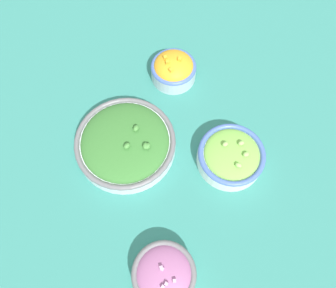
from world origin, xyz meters
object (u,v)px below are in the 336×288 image
object	(u,v)px
bowl_broccoli	(125,143)
bowl_lettuce	(231,156)
bowl_squash	(173,69)
bowl_red_onion	(164,274)

from	to	relation	value
bowl_broccoli	bowl_lettuce	xyz separation A→B (m)	(0.15, 0.18, 0.00)
bowl_broccoli	bowl_squash	distance (m)	0.22
bowl_red_onion	bowl_lettuce	bearing A→B (deg)	116.42
bowl_red_onion	bowl_squash	bearing A→B (deg)	145.00
bowl_squash	bowl_lettuce	bearing A→B (deg)	-4.05
bowl_broccoli	bowl_red_onion	xyz separation A→B (m)	(0.27, -0.07, 0.00)
bowl_broccoli	bowl_red_onion	size ratio (longest dim) A/B	1.84
bowl_broccoli	bowl_red_onion	bearing A→B (deg)	-14.61
bowl_lettuce	bowl_red_onion	world-z (taller)	bowl_lettuce
bowl_broccoli	bowl_lettuce	size ratio (longest dim) A/B	1.54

